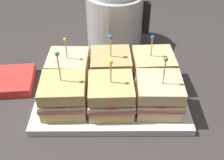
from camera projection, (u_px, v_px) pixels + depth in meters
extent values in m
plane|color=#383333|center=(112.00, 98.00, 0.73)|extent=(6.00, 6.00, 0.00)
cube|color=silver|center=(112.00, 96.00, 0.73)|extent=(0.38, 0.26, 0.01)
cube|color=silver|center=(112.00, 94.00, 0.72)|extent=(0.38, 0.26, 0.01)
cube|color=tan|center=(66.00, 103.00, 0.67)|extent=(0.11, 0.11, 0.03)
cube|color=#B26B60|center=(65.00, 97.00, 0.66)|extent=(0.11, 0.11, 0.01)
cube|color=beige|center=(65.00, 94.00, 0.65)|extent=(0.11, 0.11, 0.01)
cylinder|color=red|center=(63.00, 97.00, 0.63)|extent=(0.07, 0.07, 0.00)
cube|color=#E0B771|center=(64.00, 87.00, 0.64)|extent=(0.11, 0.11, 0.03)
cylinder|color=tan|center=(61.00, 69.00, 0.61)|extent=(0.00, 0.01, 0.08)
sphere|color=green|center=(58.00, 54.00, 0.59)|extent=(0.01, 0.01, 0.01)
cube|color=tan|center=(112.00, 103.00, 0.67)|extent=(0.11, 0.11, 0.03)
cube|color=#B26B60|center=(112.00, 97.00, 0.65)|extent=(0.11, 0.11, 0.01)
cube|color=beige|center=(112.00, 95.00, 0.65)|extent=(0.11, 0.11, 0.01)
cylinder|color=red|center=(112.00, 98.00, 0.63)|extent=(0.07, 0.07, 0.00)
cube|color=#E0B771|center=(112.00, 87.00, 0.64)|extent=(0.11, 0.11, 0.03)
cylinder|color=tan|center=(114.00, 74.00, 0.61)|extent=(0.00, 0.01, 0.07)
sphere|color=yellow|center=(114.00, 62.00, 0.59)|extent=(0.01, 0.01, 0.01)
cube|color=beige|center=(159.00, 102.00, 0.67)|extent=(0.10, 0.10, 0.03)
cube|color=#B26B60|center=(160.00, 96.00, 0.66)|extent=(0.11, 0.11, 0.01)
cube|color=beige|center=(160.00, 94.00, 0.65)|extent=(0.11, 0.11, 0.01)
cylinder|color=red|center=(162.00, 97.00, 0.63)|extent=(0.07, 0.07, 0.00)
cube|color=beige|center=(161.00, 86.00, 0.64)|extent=(0.10, 0.10, 0.03)
cylinder|color=tan|center=(165.00, 73.00, 0.61)|extent=(0.00, 0.01, 0.08)
sphere|color=green|center=(167.00, 59.00, 0.58)|extent=(0.01, 0.01, 0.01)
cube|color=beige|center=(70.00, 75.00, 0.75)|extent=(0.11, 0.11, 0.03)
cube|color=tan|center=(70.00, 70.00, 0.74)|extent=(0.11, 0.11, 0.01)
cube|color=beige|center=(70.00, 67.00, 0.74)|extent=(0.11, 0.11, 0.01)
cube|color=beige|center=(69.00, 61.00, 0.73)|extent=(0.11, 0.11, 0.03)
cylinder|color=tan|center=(67.00, 51.00, 0.70)|extent=(0.00, 0.01, 0.07)
sphere|color=yellow|center=(66.00, 40.00, 0.68)|extent=(0.01, 0.01, 0.01)
cube|color=tan|center=(112.00, 75.00, 0.75)|extent=(0.11, 0.11, 0.03)
cube|color=tan|center=(112.00, 69.00, 0.74)|extent=(0.11, 0.11, 0.01)
cube|color=beige|center=(112.00, 67.00, 0.74)|extent=(0.11, 0.11, 0.01)
cylinder|color=red|center=(112.00, 69.00, 0.72)|extent=(0.07, 0.07, 0.00)
cube|color=tan|center=(112.00, 60.00, 0.72)|extent=(0.11, 0.11, 0.03)
cylinder|color=tan|center=(111.00, 48.00, 0.70)|extent=(0.00, 0.01, 0.07)
sphere|color=blue|center=(111.00, 37.00, 0.68)|extent=(0.01, 0.01, 0.01)
cube|color=#DBB77A|center=(153.00, 75.00, 0.75)|extent=(0.11, 0.11, 0.03)
cube|color=tan|center=(154.00, 69.00, 0.74)|extent=(0.11, 0.11, 0.01)
cube|color=beige|center=(154.00, 67.00, 0.74)|extent=(0.11, 0.11, 0.01)
cylinder|color=red|center=(155.00, 69.00, 0.72)|extent=(0.07, 0.07, 0.00)
cube|color=#E8C281|center=(155.00, 60.00, 0.72)|extent=(0.11, 0.11, 0.03)
cylinder|color=tan|center=(153.00, 48.00, 0.70)|extent=(0.00, 0.00, 0.07)
sphere|color=blue|center=(154.00, 37.00, 0.68)|extent=(0.01, 0.01, 0.01)
cylinder|color=#B7BABF|center=(115.00, 20.00, 0.90)|extent=(0.18, 0.18, 0.17)
cube|color=black|center=(147.00, 18.00, 0.89)|extent=(0.02, 0.02, 0.10)
cube|color=red|center=(11.00, 81.00, 0.77)|extent=(0.13, 0.13, 0.02)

